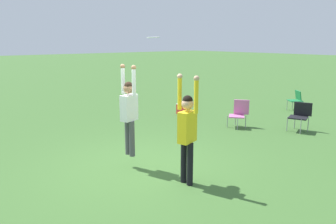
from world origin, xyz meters
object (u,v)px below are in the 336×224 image
object	(u,v)px
camping_chair_1	(239,112)
cooler_box	(184,109)
camping_chair_0	(296,99)
camping_chair_3	(300,114)
person_defending	(187,128)
person_jumping	(129,109)
frisbee	(153,37)

from	to	relation	value
camping_chair_1	cooler_box	xyz separation A→B (m)	(-2.51, -0.12, -0.29)
camping_chair_0	cooler_box	bearing A→B (deg)	97.37
camping_chair_1	camping_chair_3	world-z (taller)	camping_chair_1
person_defending	camping_chair_0	xyz separation A→B (m)	(-2.28, 8.07, -0.67)
person_jumping	camping_chair_0	xyz separation A→B (m)	(-0.89, 8.47, -0.86)
frisbee	camping_chair_1	bearing A→B (deg)	104.94
person_jumping	frisbee	distance (m)	1.58
camping_chair_0	person_defending	bearing A→B (deg)	143.14
person_jumping	camping_chair_0	size ratio (longest dim) A/B	2.55
person_defending	frisbee	world-z (taller)	frisbee
camping_chair_1	cooler_box	size ratio (longest dim) A/B	1.89
camping_chair_3	cooler_box	distance (m)	4.19
camping_chair_0	camping_chair_3	xyz separation A→B (m)	(1.70, -2.79, 0.06)
person_jumping	camping_chair_3	distance (m)	5.79
frisbee	camping_chair_1	world-z (taller)	frisbee
camping_chair_1	cooler_box	bearing A→B (deg)	-35.34
camping_chair_0	cooler_box	distance (m)	4.61
person_jumping	person_defending	distance (m)	1.46
person_defending	cooler_box	bearing A→B (deg)	-147.50
camping_chair_0	camping_chair_1	world-z (taller)	camping_chair_1
person_jumping	camping_chair_1	world-z (taller)	person_jumping
person_jumping	cooler_box	bearing A→B (deg)	19.69
frisbee	camping_chair_0	world-z (taller)	frisbee
person_jumping	person_defending	world-z (taller)	person_jumping
person_jumping	cooler_box	distance (m)	5.61
cooler_box	camping_chair_1	bearing A→B (deg)	2.73
frisbee	cooler_box	size ratio (longest dim) A/B	0.54
person_jumping	camping_chair_3	bearing A→B (deg)	-23.87
camping_chair_0	camping_chair_3	world-z (taller)	camping_chair_3
frisbee	camping_chair_3	bearing A→B (deg)	86.32
person_jumping	frisbee	world-z (taller)	frisbee
person_jumping	camping_chair_3	size ratio (longest dim) A/B	2.23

